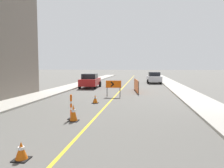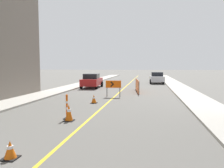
# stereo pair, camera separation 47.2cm
# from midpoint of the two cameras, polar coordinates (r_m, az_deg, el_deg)

# --- Properties ---
(lane_stripe) EXTENTS (0.12, 65.19, 0.01)m
(lane_stripe) POSITION_cam_midpoint_polar(r_m,az_deg,el_deg) (24.63, 3.82, -0.99)
(lane_stripe) COLOR gold
(lane_stripe) RESTS_ON ground_plane
(sidewalk_left) EXTENTS (2.26, 65.19, 0.12)m
(sidewalk_left) POSITION_cam_midpoint_polar(r_m,az_deg,el_deg) (25.94, -9.62, -0.63)
(sidewalk_left) COLOR #ADA89E
(sidewalk_left) RESTS_ON ground_plane
(sidewalk_right) EXTENTS (2.26, 65.19, 0.12)m
(sidewalk_right) POSITION_cam_midpoint_polar(r_m,az_deg,el_deg) (24.77, 17.90, -1.04)
(sidewalk_right) COLOR #ADA89E
(sidewalk_right) RESTS_ON ground_plane
(traffic_cone_third) EXTENTS (0.40, 0.40, 0.49)m
(traffic_cone_third) POSITION_cam_midpoint_polar(r_m,az_deg,el_deg) (6.50, -23.12, -15.57)
(traffic_cone_third) COLOR black
(traffic_cone_third) RESTS_ON ground_plane
(traffic_cone_fourth) EXTENTS (0.43, 0.43, 0.75)m
(traffic_cone_fourth) POSITION_cam_midpoint_polar(r_m,az_deg,el_deg) (9.96, -9.86, -7.40)
(traffic_cone_fourth) COLOR black
(traffic_cone_fourth) RESTS_ON ground_plane
(traffic_cone_fifth) EXTENTS (0.41, 0.41, 0.56)m
(traffic_cone_fifth) POSITION_cam_midpoint_polar(r_m,az_deg,el_deg) (14.47, -3.82, -3.94)
(traffic_cone_fifth) COLOR black
(traffic_cone_fifth) RESTS_ON ground_plane
(delineator_post_rear) EXTENTS (0.30, 0.30, 1.16)m
(delineator_post_rear) POSITION_cam_midpoint_polar(r_m,az_deg,el_deg) (10.32, -10.40, -6.28)
(delineator_post_rear) COLOR black
(delineator_post_rear) RESTS_ON ground_plane
(arrow_barricade_primary) EXTENTS (1.22, 0.16, 1.31)m
(arrow_barricade_primary) POSITION_cam_midpoint_polar(r_m,az_deg,el_deg) (17.24, 1.14, -0.25)
(arrow_barricade_primary) COLOR #EF560C
(arrow_barricade_primary) RESTS_ON ground_plane
(safety_mesh_fence) EXTENTS (0.59, 4.61, 1.15)m
(safety_mesh_fence) POSITION_cam_midpoint_polar(r_m,az_deg,el_deg) (20.97, 7.26, -0.44)
(safety_mesh_fence) COLOR #EF560C
(safety_mesh_fence) RESTS_ON ground_plane
(parked_car_curb_near) EXTENTS (2.05, 4.40, 1.59)m
(parked_car_curb_near) POSITION_cam_midpoint_polar(r_m,az_deg,el_deg) (24.67, -4.73, 0.87)
(parked_car_curb_near) COLOR maroon
(parked_car_curb_near) RESTS_ON ground_plane
(parked_car_curb_mid) EXTENTS (2.01, 4.38, 1.59)m
(parked_car_curb_mid) POSITION_cam_midpoint_polar(r_m,az_deg,el_deg) (31.55, 12.02, 1.62)
(parked_car_curb_mid) COLOR #B7B7BC
(parked_car_curb_mid) RESTS_ON ground_plane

